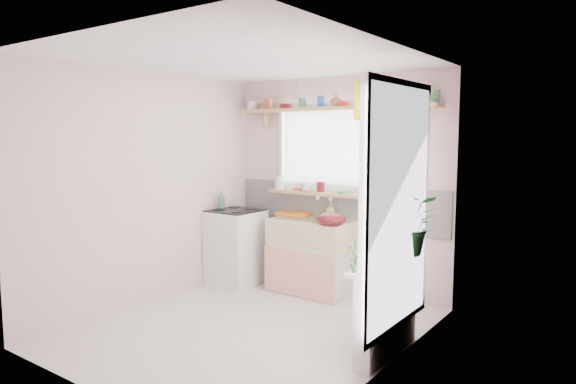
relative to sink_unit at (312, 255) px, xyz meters
The scene contains 19 objects.
room 1.31m from the sink_unit, 28.17° to the right, with size 3.20×3.20×3.20m.
sink_unit is the anchor object (origin of this frame).
cooker 0.98m from the sink_unit, 165.62° to the right, with size 0.58×0.58×0.93m.
radiator_ledge 1.82m from the sink_unit, 37.05° to the right, with size 0.22×0.95×0.78m.
windowsill 0.73m from the sink_unit, 90.00° to the left, with size 1.40×0.22×0.04m, color tan.
pine_shelf 1.70m from the sink_unit, 49.64° to the left, with size 2.52×0.24×0.04m, color tan.
shelf_crockery 1.78m from the sink_unit, 54.29° to the left, with size 2.47×0.11×0.12m.
sill_crockery 0.81m from the sink_unit, 90.00° to the left, with size 1.35×0.11×0.12m.
dish_tray 0.61m from the sink_unit, 151.16° to the left, with size 0.41×0.31×0.04m, color orange.
colander 0.65m from the sink_unit, 27.29° to the right, with size 0.32×0.32×0.14m, color #590F16.
jade_plant 1.74m from the sink_unit, 25.13° to the right, with size 0.49×0.42×0.54m, color #2B6C2D.
fruit_bowl 1.63m from the sink_unit, 30.73° to the right, with size 0.29×0.29×0.07m, color white.
herb_pot 2.07m from the sink_unit, 47.68° to the right, with size 0.12×0.08×0.23m, color #3A6B2B.
soap_bottle_sink 0.57m from the sink_unit, 58.15° to the left, with size 0.08×0.09×0.19m, color #CEBF5B.
sill_cup 0.81m from the sink_unit, 143.08° to the left, with size 0.13×0.13×0.10m, color beige.
sill_bowl 1.01m from the sink_unit, 21.68° to the left, with size 0.17×0.17×0.05m, color #2F5F99.
shelf_vase 1.80m from the sink_unit, 25.97° to the left, with size 0.14×0.14×0.14m, color brown.
cooker_bottle 1.31m from the sink_unit, 164.97° to the right, with size 0.09×0.09×0.22m, color #3B774D.
fruit 1.64m from the sink_unit, 30.43° to the right, with size 0.20×0.14×0.10m.
Camera 1 is at (3.03, -3.61, 1.81)m, focal length 32.00 mm.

